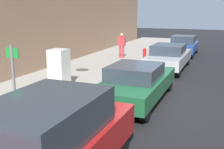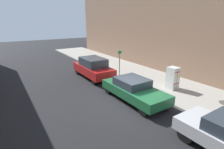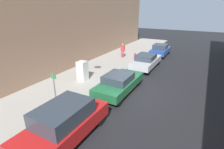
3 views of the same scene
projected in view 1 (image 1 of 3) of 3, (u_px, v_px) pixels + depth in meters
The scene contains 11 objects.
ground_plane at pixel (151, 102), 10.07m from camera, with size 80.00×80.00×0.00m, color black.
sidewalk_slab at pixel (51, 88), 11.63m from camera, with size 4.80×44.00×0.12m, color #9E998E.
discarded_refrigerator at pixel (59, 68), 11.43m from camera, with size 0.68×0.71×1.56m.
manhole_cover at pixel (82, 70), 14.86m from camera, with size 0.70×0.70×0.02m, color #47443F.
street_sign_post at pixel (14, 86), 6.82m from camera, with size 0.36×0.07×2.32m.
fire_hydrant at pixel (145, 54), 17.80m from camera, with size 0.22×0.22×0.75m.
pedestrian_walking_far at pixel (122, 44), 18.40m from camera, with size 0.47×0.22×1.62m.
parked_suv_red at pixel (47, 143), 5.05m from camera, with size 1.89×4.48×1.74m.
parked_sedan_green at pixel (136, 82), 10.00m from camera, with size 1.89×4.64×1.37m.
parked_sedan_silver at pixel (169, 56), 15.33m from camera, with size 1.85×4.61×1.41m.
parked_hatchback_blue at pixel (183, 45), 20.31m from camera, with size 1.77×3.96×1.42m.
Camera 1 is at (2.31, -9.41, 3.24)m, focal length 45.00 mm.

